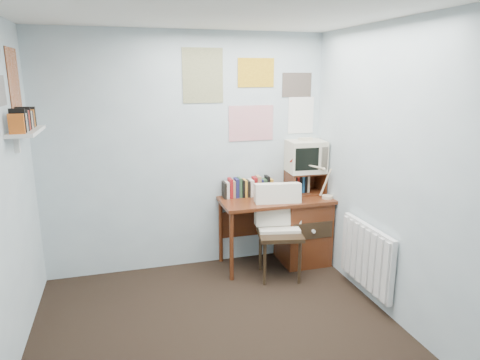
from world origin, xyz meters
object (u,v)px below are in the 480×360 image
object	(u,v)px
desk_chair	(280,234)
tv_riser	(305,182)
desk	(298,227)
radiator	(367,256)
crt_tv	(305,155)
wall_shelf	(26,131)
desk_lamp	(328,179)

from	to	relation	value
desk_chair	tv_riser	size ratio (longest dim) A/B	2.34
desk	radiator	bearing A→B (deg)	-72.76
crt_tv	radiator	world-z (taller)	crt_tv
tv_riser	wall_shelf	world-z (taller)	wall_shelf
desk	wall_shelf	size ratio (longest dim) A/B	1.94
desk_chair	desk_lamp	xyz separation A→B (m)	(0.60, 0.16, 0.50)
desk	tv_riser	xyz separation A→B (m)	(0.12, 0.11, 0.48)
desk_lamp	desk_chair	bearing A→B (deg)	179.09
desk	desk_chair	size ratio (longest dim) A/B	1.28
desk_lamp	tv_riser	size ratio (longest dim) A/B	1.06
desk_chair	desk_lamp	bearing A→B (deg)	26.20
tv_riser	wall_shelf	distance (m)	2.83
desk_chair	desk	bearing A→B (deg)	53.62
tv_riser	crt_tv	world-z (taller)	crt_tv
tv_riser	wall_shelf	bearing A→B (deg)	-169.68
crt_tv	tv_riser	bearing A→B (deg)	-75.12
desk_chair	tv_riser	xyz separation A→B (m)	(0.45, 0.42, 0.42)
desk_lamp	crt_tv	size ratio (longest dim) A/B	1.06
desk	radiator	size ratio (longest dim) A/B	1.50
desk_lamp	radiator	size ratio (longest dim) A/B	0.53
crt_tv	radiator	size ratio (longest dim) A/B	0.50
desk_lamp	tv_riser	world-z (taller)	desk_lamp
crt_tv	wall_shelf	distance (m)	2.77
desk_lamp	wall_shelf	world-z (taller)	wall_shelf
desk	crt_tv	xyz separation A→B (m)	(0.11, 0.13, 0.79)
desk_lamp	crt_tv	xyz separation A→B (m)	(-0.15, 0.27, 0.23)
tv_riser	radiator	world-z (taller)	tv_riser
tv_riser	crt_tv	bearing A→B (deg)	101.65
desk_lamp	tv_riser	bearing A→B (deg)	104.70
desk	desk_lamp	world-z (taller)	desk_lamp
desk_lamp	tv_riser	xyz separation A→B (m)	(-0.15, 0.25, -0.09)
wall_shelf	desk	bearing A→B (deg)	8.40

